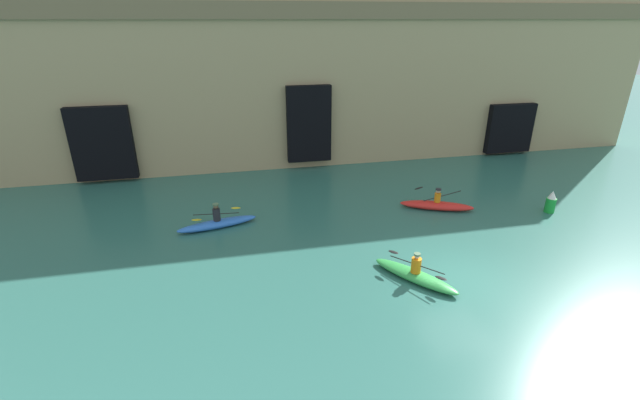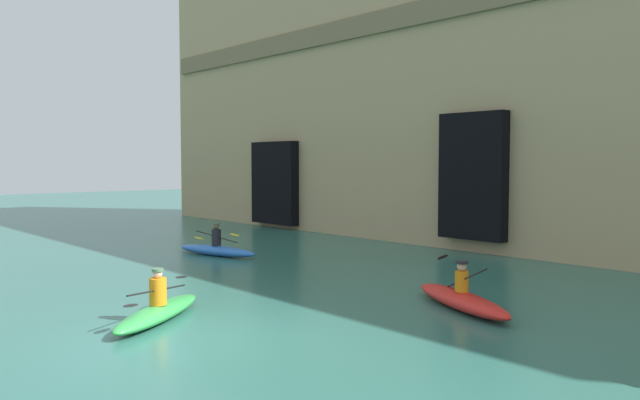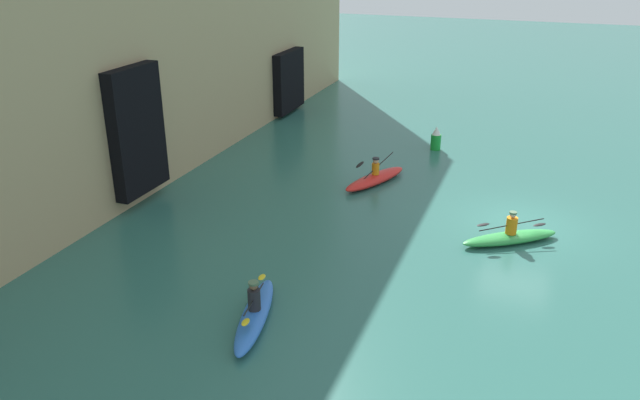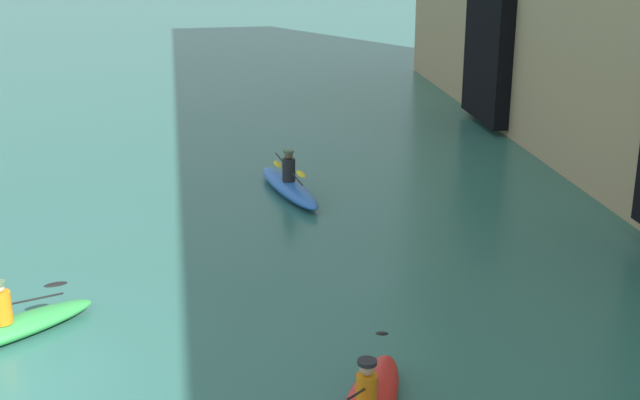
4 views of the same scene
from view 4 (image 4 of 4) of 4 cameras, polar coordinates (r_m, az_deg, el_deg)
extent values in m
cube|color=black|center=(29.82, 10.85, 9.02)|extent=(3.28, 0.70, 4.15)
ellipsoid|color=blue|center=(22.77, -2.00, 0.80)|extent=(3.65, 1.47, 0.36)
cylinder|color=#232328|center=(22.62, -2.01, 1.94)|extent=(0.33, 0.33, 0.58)
sphere|color=brown|center=(22.51, -2.02, 2.91)|extent=(0.22, 0.22, 0.22)
cylinder|color=#4C6B4C|center=(22.49, -2.03, 3.13)|extent=(0.27, 0.27, 0.06)
cylinder|color=black|center=(22.62, -2.01, 2.01)|extent=(1.99, 0.46, 0.31)
ellipsoid|color=yellow|center=(23.46, -2.74, 2.32)|extent=(0.47, 0.27, 0.11)
ellipsoid|color=yellow|center=(21.78, -1.23, 1.68)|extent=(0.47, 0.27, 0.11)
cylinder|color=orange|center=(12.93, 3.00, -12.00)|extent=(0.31, 0.31, 0.46)
sphere|color=tan|center=(12.76, 3.03, -10.68)|extent=(0.22, 0.22, 0.22)
cylinder|color=#232328|center=(12.72, 3.04, -10.32)|extent=(0.28, 0.28, 0.06)
cylinder|color=black|center=(12.92, 3.00, -11.92)|extent=(1.93, 0.96, 0.91)
ellipsoid|color=black|center=(13.54, 3.99, -8.52)|extent=(0.46, 0.35, 0.21)
ellipsoid|color=green|center=(16.41, -19.57, -7.91)|extent=(2.57, 3.19, 0.33)
cylinder|color=orange|center=(16.22, -19.74, -6.50)|extent=(0.36, 0.36, 0.56)
cylinder|color=black|center=(16.21, -19.75, -6.41)|extent=(1.24, 1.93, 0.26)
ellipsoid|color=black|center=(16.51, -16.56, -5.20)|extent=(0.39, 0.47, 0.09)
camera|label=1|loc=(25.72, -48.27, 16.36)|focal=24.00mm
camera|label=2|loc=(10.34, -76.42, -19.35)|focal=35.00mm
camera|label=3|loc=(34.05, -16.65, 21.58)|focal=35.00mm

